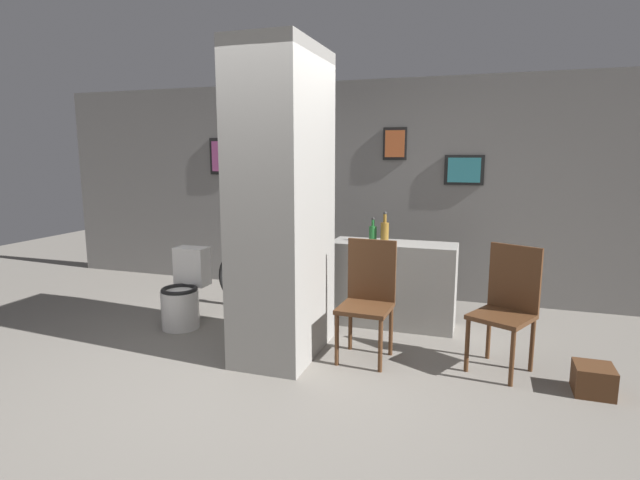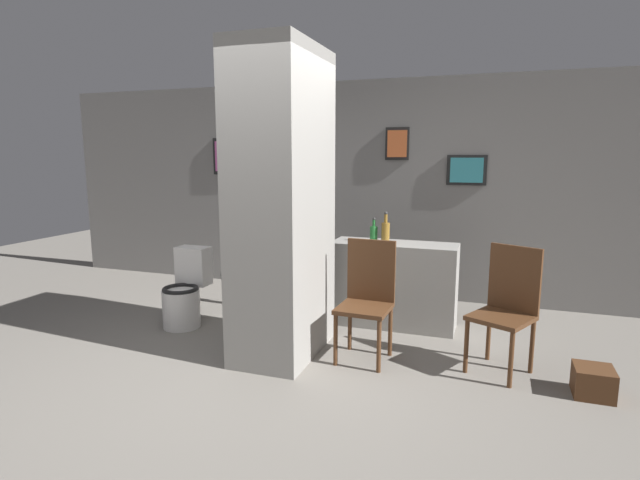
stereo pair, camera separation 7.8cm
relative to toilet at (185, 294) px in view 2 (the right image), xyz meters
name	(u,v)px [view 2 (the right image)]	position (x,y,z in m)	size (l,w,h in m)	color
ground_plane	(245,372)	(1.10, -0.83, -0.33)	(14.00, 14.00, 0.00)	slate
wall_back	(341,189)	(1.11, 1.80, 0.98)	(8.00, 0.09, 2.60)	gray
pillar_center	(282,205)	(1.22, -0.31, 0.97)	(0.64, 1.03, 2.60)	gray
counter_shelf	(393,284)	(2.00, 0.70, 0.10)	(1.25, 0.44, 0.85)	gray
toilet	(185,294)	(0.00, 0.00, 0.00)	(0.37, 0.53, 0.78)	white
chair_near_pillar	(367,295)	(1.95, -0.19, 0.22)	(0.44, 0.44, 1.01)	#4C2D19
chair_by_doorway	(507,305)	(3.06, -0.08, 0.22)	(0.57, 0.57, 1.01)	#4C2D19
bicycle	(287,280)	(0.80, 0.76, 0.03)	(1.66, 0.42, 0.73)	black
bottle_tall	(386,231)	(1.91, 0.70, 0.64)	(0.08, 0.08, 0.31)	olive
bottle_short	(374,233)	(1.79, 0.70, 0.62)	(0.08, 0.08, 0.25)	#267233
floor_crate	(593,382)	(3.67, -0.34, -0.22)	(0.27, 0.27, 0.21)	#4C2D19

